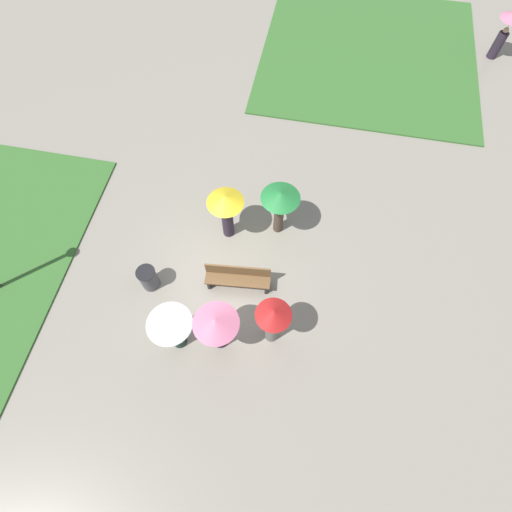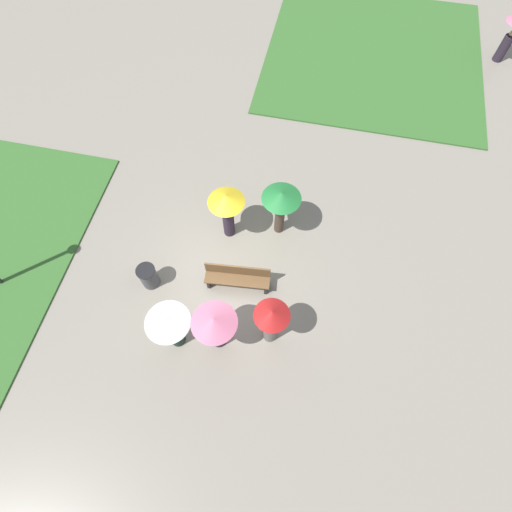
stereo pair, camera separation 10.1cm
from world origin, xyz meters
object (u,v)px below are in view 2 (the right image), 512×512
at_px(park_bench, 237,277).
at_px(crowd_person_yellow, 227,206).
at_px(trash_bin, 149,276).
at_px(crowd_person_red, 271,320).
at_px(crowd_person_white, 170,325).
at_px(crowd_person_pink, 215,326).
at_px(crowd_person_green, 281,202).

xyz_separation_m(park_bench, crowd_person_yellow, (-0.67, 1.66, 0.94)).
height_order(trash_bin, crowd_person_yellow, crowd_person_yellow).
distance_m(crowd_person_red, crowd_person_white, 2.51).
relative_size(park_bench, crowd_person_pink, 1.03).
bearing_deg(park_bench, trash_bin, -174.42).
bearing_deg(trash_bin, crowd_person_pink, -28.02).
height_order(crowd_person_red, crowd_person_yellow, crowd_person_red).
bearing_deg(crowd_person_yellow, crowd_person_red, -55.79).
xyz_separation_m(crowd_person_green, crowd_person_white, (-2.03, -4.10, -0.14)).
distance_m(trash_bin, crowd_person_red, 3.94).
relative_size(crowd_person_pink, crowd_person_green, 0.98).
relative_size(crowd_person_red, crowd_person_yellow, 1.04).
relative_size(trash_bin, crowd_person_yellow, 0.43).
distance_m(crowd_person_pink, crowd_person_green, 3.99).
height_order(crowd_person_pink, crowd_person_white, crowd_person_pink).
bearing_deg(trash_bin, crowd_person_green, 38.02).
bearing_deg(crowd_person_red, park_bench, 120.80).
xyz_separation_m(park_bench, crowd_person_red, (1.22, -1.36, 0.87)).
xyz_separation_m(trash_bin, crowd_person_white, (1.30, -1.50, 0.91)).
height_order(trash_bin, crowd_person_pink, crowd_person_pink).
bearing_deg(park_bench, crowd_person_green, 62.82).
xyz_separation_m(crowd_person_pink, crowd_person_yellow, (-0.56, 3.44, 0.08)).
height_order(trash_bin, crowd_person_red, crowd_person_red).
xyz_separation_m(park_bench, crowd_person_green, (0.82, 2.10, 0.99)).
height_order(crowd_person_pink, crowd_person_green, crowd_person_green).
bearing_deg(crowd_person_green, crowd_person_yellow, 163.20).
bearing_deg(crowd_person_green, trash_bin, -175.05).
distance_m(crowd_person_white, crowd_person_yellow, 3.71).
height_order(crowd_person_pink, crowd_person_red, crowd_person_red).
bearing_deg(crowd_person_pink, crowd_person_yellow, -118.11).
bearing_deg(crowd_person_white, crowd_person_yellow, 175.00).
relative_size(crowd_person_red, crowd_person_green, 1.06).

